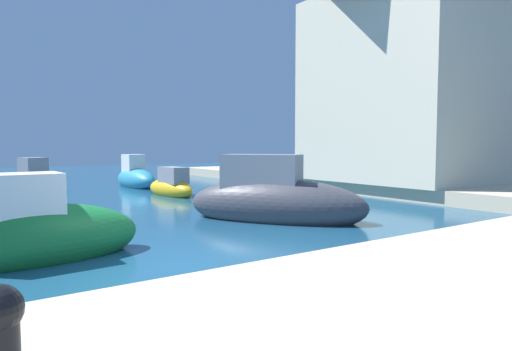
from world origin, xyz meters
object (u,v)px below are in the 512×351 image
moored_boat_4 (171,187)px  moored_boat_7 (31,181)px  moored_boat_5 (274,201)px  moored_boat_0 (136,178)px  waterfront_building_main (407,74)px  moored_boat_8 (32,235)px

moored_boat_4 → moored_boat_7: 6.81m
moored_boat_5 → moored_boat_7: 13.04m
moored_boat_0 → moored_boat_5: moored_boat_5 is taller
moored_boat_0 → moored_boat_7: moored_boat_0 is taller
moored_boat_7 → waterfront_building_main: waterfront_building_main is taller
moored_boat_4 → moored_boat_7: (-4.43, 5.17, 0.06)m
waterfront_building_main → moored_boat_8: bearing=-165.7°
waterfront_building_main → moored_boat_0: bearing=135.3°
moored_boat_5 → moored_boat_8: bearing=-116.4°
moored_boat_8 → moored_boat_0: bearing=60.6°
moored_boat_0 → moored_boat_8: moored_boat_0 is taller
moored_boat_8 → waterfront_building_main: bearing=10.6°
moored_boat_0 → moored_boat_7: size_ratio=1.15×
moored_boat_4 → moored_boat_5: size_ratio=0.65×
moored_boat_0 → moored_boat_4: size_ratio=1.26×
moored_boat_5 → moored_boat_8: (-5.93, -1.02, -0.07)m
moored_boat_5 → waterfront_building_main: size_ratio=0.54×
moored_boat_0 → waterfront_building_main: (9.01, -8.92, 4.67)m
moored_boat_8 → moored_boat_7: bearing=79.5°
moored_boat_5 → waterfront_building_main: waterfront_building_main is taller
moored_boat_8 → moored_boat_4: bearing=49.8°
moored_boat_7 → moored_boat_0: bearing=-115.7°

